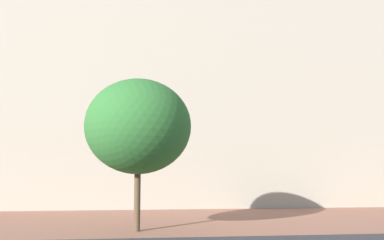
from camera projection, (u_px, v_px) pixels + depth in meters
landmark_building at (185, 67)px, 33.08m from camera, size 29.94×10.70×37.79m
tree_curb_far at (138, 126)px, 17.84m from camera, size 4.55×4.55×6.46m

